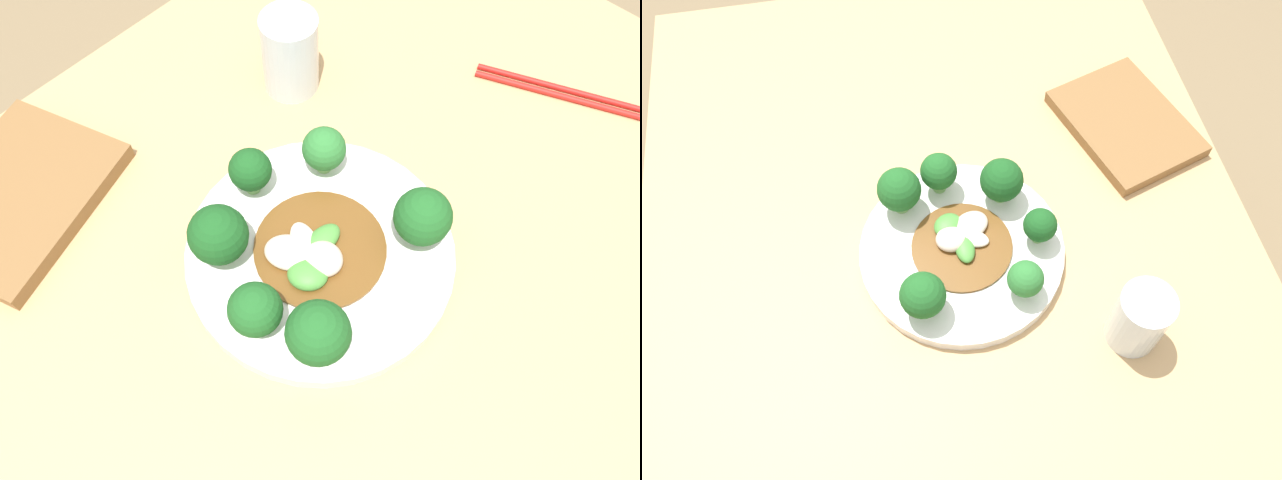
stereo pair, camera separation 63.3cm
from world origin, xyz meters
TOP-DOWN VIEW (x-y plane):
  - ground_plane at (0.00, 0.00)m, footprint 8.00×8.00m
  - table at (0.00, 0.00)m, footprint 1.09×0.83m
  - plate at (0.01, 0.01)m, footprint 0.27×0.27m
  - broccoli_southwest at (-0.07, -0.06)m, footprint 0.06×0.06m
  - broccoli_southeast at (0.09, -0.05)m, footprint 0.06×0.06m
  - broccoli_northeast at (0.08, 0.08)m, footprint 0.05×0.05m
  - broccoli_northwest at (-0.06, 0.08)m, footprint 0.06×0.06m
  - broccoli_north at (0.01, 0.11)m, footprint 0.04×0.04m
  - broccoli_west at (-0.09, 0.00)m, footprint 0.05×0.05m
  - stirfry_center at (-0.00, 0.01)m, footprint 0.13×0.13m
  - drinking_glass at (0.16, 0.20)m, footprint 0.07×0.07m
  - chopsticks at (0.37, -0.06)m, footprint 0.11×0.23m
  - cutting_board at (-0.16, 0.29)m, footprint 0.24×0.21m

SIDE VIEW (x-z plane):
  - ground_plane at x=0.00m, z-range 0.00..0.00m
  - table at x=0.00m, z-range 0.00..0.71m
  - chopsticks at x=0.37m, z-range 0.71..0.72m
  - plate at x=0.01m, z-range 0.71..0.73m
  - cutting_board at x=-0.16m, z-range 0.71..0.73m
  - stirfry_center at x=0.00m, z-range 0.72..0.75m
  - drinking_glass at x=0.16m, z-range 0.71..0.81m
  - broccoli_northeast at x=0.08m, z-range 0.73..0.79m
  - broccoli_north at x=0.01m, z-range 0.73..0.79m
  - broccoli_northwest at x=-0.06m, z-range 0.73..0.80m
  - broccoli_west at x=-0.09m, z-range 0.73..0.80m
  - broccoli_southeast at x=0.09m, z-range 0.73..0.80m
  - broccoli_southwest at x=-0.07m, z-range 0.73..0.81m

